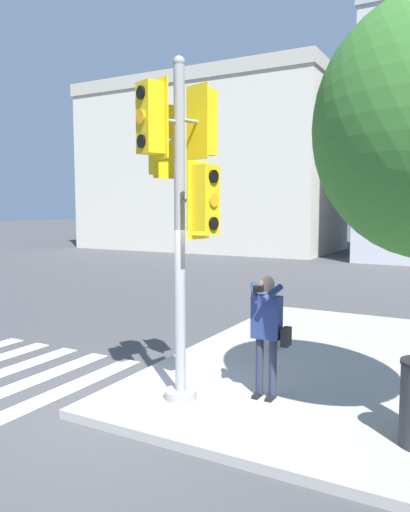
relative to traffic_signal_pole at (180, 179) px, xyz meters
The scene contains 5 objects.
ground_plane 3.33m from the traffic_signal_pole, 136.97° to the right, with size 160.00×160.00×0.00m, color #424244.
traffic_signal_pole is the anchor object (origin of this frame).
person_photographer 2.36m from the traffic_signal_pole, 29.73° to the left, with size 0.58×0.54×1.73m.
fire_hydrant 4.02m from the traffic_signal_pole, 85.00° to the left, with size 0.21×0.27×0.66m.
building_left 27.34m from the traffic_signal_pole, 117.43° to the left, with size 16.72×8.64×10.99m.
Camera 1 is at (4.30, -5.16, 2.81)m, focal length 35.00 mm.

